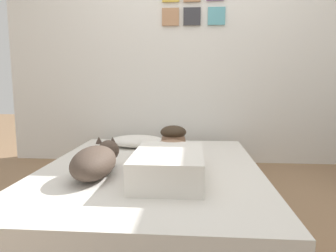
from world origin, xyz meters
name	(u,v)px	position (x,y,z in m)	size (l,w,h in m)	color
ground_plane	(190,212)	(0.00, 0.00, 0.00)	(12.04, 12.04, 0.00)	#8C6B4C
back_wall	(192,46)	(0.00, 1.40, 1.25)	(4.02, 0.12, 2.50)	silver
bed	(151,184)	(-0.29, 0.16, 0.13)	(1.59, 2.06, 0.27)	#726051
pillow	(137,141)	(-0.50, 0.81, 0.33)	(0.52, 0.32, 0.11)	white
person_lying	(170,158)	(-0.14, -0.01, 0.38)	(0.43, 0.92, 0.27)	silver
dog	(96,161)	(-0.61, -0.11, 0.38)	(0.26, 0.57, 0.21)	#4C3D33
coffee_cup	(169,147)	(-0.19, 0.65, 0.31)	(0.13, 0.09, 0.07)	teal
cell_phone	(107,169)	(-0.58, 0.06, 0.28)	(0.07, 0.14, 0.01)	black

